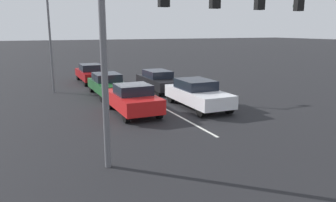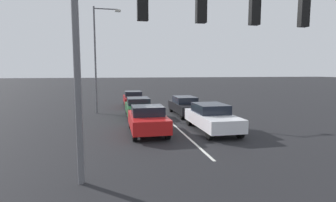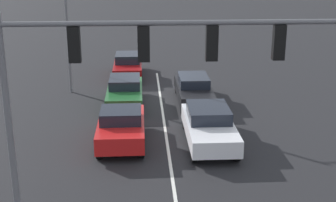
# 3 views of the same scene
# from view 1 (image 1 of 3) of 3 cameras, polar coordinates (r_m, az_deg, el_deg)

# --- Properties ---
(ground_plane) EXTENTS (240.00, 240.00, 0.00)m
(ground_plane) POSITION_cam_1_polar(r_m,az_deg,el_deg) (22.61, -5.97, 1.60)
(ground_plane) COLOR black
(lane_stripe_left_divider) EXTENTS (0.12, 16.65, 0.01)m
(lane_stripe_left_divider) POSITION_cam_1_polar(r_m,az_deg,el_deg) (20.45, -3.93, 0.51)
(lane_stripe_left_divider) COLOR silver
(lane_stripe_left_divider) RESTS_ON ground_plane
(car_white_leftlane_front) EXTENTS (1.90, 4.69, 1.51)m
(car_white_leftlane_front) POSITION_cam_1_polar(r_m,az_deg,el_deg) (17.89, 5.15, 1.31)
(car_white_leftlane_front) COLOR silver
(car_white_leftlane_front) RESTS_ON ground_plane
(car_red_midlane_front) EXTENTS (1.89, 4.05, 1.51)m
(car_red_midlane_front) POSITION_cam_1_polar(r_m,az_deg,el_deg) (16.59, -6.11, 0.35)
(car_red_midlane_front) COLOR red
(car_red_midlane_front) RESTS_ON ground_plane
(car_black_leftlane_second) EXTENTS (1.73, 4.71, 1.41)m
(car_black_leftlane_second) POSITION_cam_1_polar(r_m,az_deg,el_deg) (22.83, -1.69, 3.61)
(car_black_leftlane_second) COLOR black
(car_black_leftlane_second) RESTS_ON ground_plane
(car_darkgreen_midlane_second) EXTENTS (1.79, 4.44, 1.41)m
(car_darkgreen_midlane_second) POSITION_cam_1_polar(r_m,az_deg,el_deg) (21.54, -10.44, 2.92)
(car_darkgreen_midlane_second) COLOR #1E5928
(car_darkgreen_midlane_second) RESTS_ON ground_plane
(car_maroon_midlane_third) EXTENTS (1.73, 4.75, 1.48)m
(car_maroon_midlane_third) POSITION_cam_1_polar(r_m,az_deg,el_deg) (27.18, -13.32, 4.76)
(car_maroon_midlane_third) COLOR maroon
(car_maroon_midlane_third) RESTS_ON ground_plane
(traffic_signal_gantry) EXTENTS (8.94, 0.37, 6.19)m
(traffic_signal_gantry) POSITION_cam_1_polar(r_m,az_deg,el_deg) (10.90, 5.30, 15.23)
(traffic_signal_gantry) COLOR slate
(traffic_signal_gantry) RESTS_ON ground_plane
(street_lamp_right_shoulder) EXTENTS (2.12, 0.24, 8.34)m
(street_lamp_right_shoulder) POSITION_cam_1_polar(r_m,az_deg,el_deg) (23.22, -19.50, 13.20)
(street_lamp_right_shoulder) COLOR slate
(street_lamp_right_shoulder) RESTS_ON ground_plane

